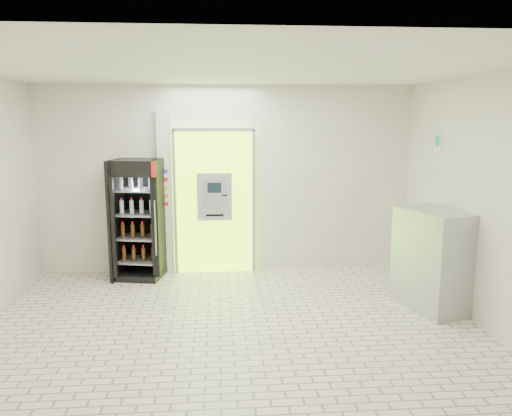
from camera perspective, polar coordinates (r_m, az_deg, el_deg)
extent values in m
plane|color=beige|center=(6.05, -2.72, -13.91)|extent=(6.00, 6.00, 0.00)
plane|color=silver|center=(8.08, -3.36, 3.28)|extent=(6.00, 0.00, 6.00)
plane|color=silver|center=(3.17, -1.53, -7.54)|extent=(6.00, 0.00, 6.00)
plane|color=silver|center=(6.43, 24.96, 0.57)|extent=(0.00, 5.00, 5.00)
plane|color=white|center=(5.55, -2.99, 15.69)|extent=(6.00, 6.00, 0.00)
cube|color=#97F115|center=(8.06, -4.75, 0.73)|extent=(1.20, 0.12, 2.30)
cube|color=gray|center=(7.88, -4.87, 8.93)|extent=(1.28, 0.04, 0.06)
cube|color=gray|center=(8.02, -9.26, 0.59)|extent=(0.04, 0.04, 2.30)
cube|color=gray|center=(8.01, -0.24, 0.71)|extent=(0.04, 0.04, 2.30)
cube|color=black|center=(8.14, -3.98, -3.84)|extent=(0.62, 0.01, 0.67)
cube|color=black|center=(7.92, -7.31, 6.57)|extent=(0.22, 0.01, 0.18)
cube|color=#A8ABB0|center=(7.93, -4.76, 1.32)|extent=(0.55, 0.12, 0.75)
cube|color=black|center=(7.85, -4.78, 2.33)|extent=(0.22, 0.01, 0.16)
cube|color=gray|center=(7.89, -4.75, 0.31)|extent=(0.16, 0.01, 0.12)
cube|color=black|center=(7.86, -3.60, 1.48)|extent=(0.09, 0.01, 0.02)
cube|color=black|center=(7.92, -4.73, -0.83)|extent=(0.28, 0.01, 0.03)
cube|color=silver|center=(8.10, -10.29, 1.72)|extent=(0.22, 0.10, 2.60)
cube|color=#193FB2|center=(8.00, -10.41, 4.15)|extent=(0.09, 0.01, 0.06)
cube|color=red|center=(8.01, -10.38, 3.22)|extent=(0.09, 0.01, 0.06)
cube|color=yellow|center=(8.03, -10.35, 2.30)|extent=(0.09, 0.01, 0.06)
cube|color=orange|center=(8.05, -10.32, 1.38)|extent=(0.09, 0.01, 0.06)
cube|color=red|center=(8.07, -10.29, 0.47)|extent=(0.09, 0.01, 0.06)
cube|color=black|center=(7.94, -13.32, -1.27)|extent=(0.81, 0.76, 1.86)
cube|color=black|center=(8.22, -13.01, -0.86)|extent=(0.69, 0.19, 1.86)
cube|color=#B1090C|center=(7.52, -13.93, 4.31)|extent=(0.67, 0.14, 0.22)
cube|color=white|center=(7.51, -13.94, 4.31)|extent=(0.38, 0.08, 0.07)
cube|color=black|center=(8.16, -13.07, -7.36)|extent=(0.81, 0.76, 0.09)
cylinder|color=gray|center=(7.59, -11.42, -2.29)|extent=(0.03, 0.03, 0.84)
cube|color=gray|center=(8.09, -13.13, -5.79)|extent=(0.68, 0.65, 0.02)
cube|color=gray|center=(8.00, -13.24, -3.22)|extent=(0.68, 0.65, 0.02)
cube|color=gray|center=(7.92, -13.35, -0.61)|extent=(0.68, 0.65, 0.02)
cube|color=gray|center=(7.86, -13.46, 2.05)|extent=(0.68, 0.65, 0.02)
cube|color=#A8ABB0|center=(6.94, 19.73, -5.56)|extent=(0.91, 1.13, 1.31)
cube|color=gray|center=(6.79, 17.22, -5.17)|extent=(0.27, 0.93, 0.01)
cube|color=white|center=(7.61, 20.08, 6.95)|extent=(0.02, 0.22, 0.26)
cube|color=#0D903D|center=(7.60, 20.01, 7.18)|extent=(0.00, 0.14, 0.14)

